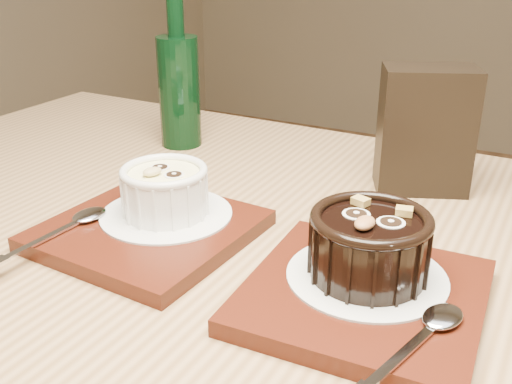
% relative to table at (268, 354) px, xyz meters
% --- Properties ---
extents(table, '(1.21, 0.82, 0.75)m').
position_rel_table_xyz_m(table, '(0.00, 0.00, 0.00)').
color(table, olive).
rests_on(table, ground).
extents(tray_left, '(0.19, 0.19, 0.01)m').
position_rel_table_xyz_m(tray_left, '(-0.13, 0.00, 0.10)').
color(tray_left, '#45170B').
rests_on(tray_left, table).
extents(doily_left, '(0.13, 0.13, 0.00)m').
position_rel_table_xyz_m(doily_left, '(-0.13, 0.03, 0.11)').
color(doily_left, silver).
rests_on(doily_left, tray_left).
extents(ramekin_white, '(0.08, 0.08, 0.05)m').
position_rel_table_xyz_m(ramekin_white, '(-0.13, 0.03, 0.13)').
color(ramekin_white, white).
rests_on(ramekin_white, doily_left).
extents(spoon_left, '(0.04, 0.14, 0.01)m').
position_rel_table_xyz_m(spoon_left, '(-0.19, -0.05, 0.11)').
color(spoon_left, silver).
rests_on(spoon_left, tray_left).
extents(tray_right, '(0.19, 0.19, 0.01)m').
position_rel_table_xyz_m(tray_right, '(0.09, -0.01, 0.10)').
color(tray_right, '#45170B').
rests_on(tray_right, table).
extents(doily_right, '(0.13, 0.13, 0.00)m').
position_rel_table_xyz_m(doily_right, '(0.09, 0.00, 0.11)').
color(doily_right, silver).
rests_on(doily_right, tray_right).
extents(ramekin_dark, '(0.10, 0.10, 0.06)m').
position_rel_table_xyz_m(ramekin_dark, '(0.09, 0.00, 0.14)').
color(ramekin_dark, black).
rests_on(ramekin_dark, doily_right).
extents(spoon_right, '(0.06, 0.14, 0.01)m').
position_rel_table_xyz_m(spoon_right, '(0.14, -0.06, 0.11)').
color(spoon_right, silver).
rests_on(spoon_right, tray_right).
extents(condiment_stand, '(0.12, 0.09, 0.14)m').
position_rel_table_xyz_m(condiment_stand, '(0.07, 0.24, 0.16)').
color(condiment_stand, black).
rests_on(condiment_stand, table).
extents(green_bottle, '(0.06, 0.06, 0.21)m').
position_rel_table_xyz_m(green_bottle, '(-0.26, 0.25, 0.17)').
color(green_bottle, black).
rests_on(green_bottle, table).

